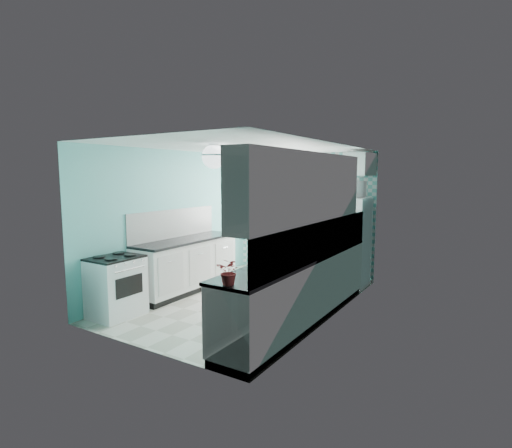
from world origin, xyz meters
The scene contains 26 objects.
floor centered at (0.00, 0.00, -0.01)m, with size 3.00×4.40×0.02m, color silver.
ceiling centered at (0.00, 0.00, 2.51)m, with size 3.00×4.40×0.02m, color white.
wall_back centered at (0.00, 2.21, 1.25)m, with size 3.00×0.02×2.50m, color #6ECAC5.
wall_front centered at (0.00, -2.21, 1.25)m, with size 3.00×0.02×2.50m, color #6ECAC5.
wall_left centered at (-1.51, 0.00, 1.25)m, with size 0.02×4.40×2.50m, color #6ECAC5.
wall_right centered at (1.51, 0.00, 1.25)m, with size 0.02×4.40×2.50m, color #6ECAC5.
accent_wall centered at (0.00, 2.19, 1.25)m, with size 3.00×0.01×2.50m, color #6CC2BA.
window centered at (-0.35, 2.16, 1.55)m, with size 1.04×0.05×1.44m.
backsplash_right centered at (1.49, -0.40, 1.20)m, with size 0.02×3.60×0.51m, color white.
backsplash_left centered at (-1.49, -0.07, 1.20)m, with size 0.02×2.15×0.51m, color white.
upper_cabinets_right centered at (1.33, -0.60, 1.90)m, with size 0.33×3.20×0.90m, color white.
upper_cabinet_fridge centered at (1.30, 1.83, 2.25)m, with size 0.40×0.74×0.40m, color white.
ceiling_light centered at (0.00, -0.80, 2.32)m, with size 0.34×0.34×0.35m.
base_cabinets_right centered at (1.20, -0.40, 0.45)m, with size 0.60×3.60×0.90m, color white.
countertop_right centered at (1.19, -0.40, 0.92)m, with size 0.63×3.60×0.04m, color black.
base_cabinets_left centered at (-1.20, -0.07, 0.45)m, with size 0.60×2.15×0.90m, color white.
countertop_left centered at (-1.19, -0.07, 0.92)m, with size 0.63×2.15×0.04m, color black.
fridge centered at (1.11, 1.77, 0.83)m, with size 0.72×0.72×1.65m.
stove centered at (-1.20, -1.61, 0.46)m, with size 0.58×0.72×0.87m.
sink centered at (1.20, 0.45, 0.93)m, with size 0.57×0.48×0.53m.
rug centered at (0.10, -0.18, 0.01)m, with size 0.74×1.06×0.02m, color maroon.
dish_towel centered at (0.89, 0.45, 0.48)m, with size 0.01×0.22×0.32m, color #5CAEA6.
fruit_bowl centered at (1.20, -1.41, 0.98)m, with size 0.30×0.30×0.08m, color white.
potted_plant centered at (1.20, -2.11, 1.08)m, with size 0.25×0.22×0.28m, color #B7112A.
soap_bottle centered at (1.25, 0.90, 1.03)m, with size 0.08×0.08×0.18m, color #8B9FAF.
microwave centered at (1.11, 1.77, 1.80)m, with size 0.55×0.37×0.30m, color white.
Camera 1 is at (3.53, -5.34, 2.06)m, focal length 28.00 mm.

